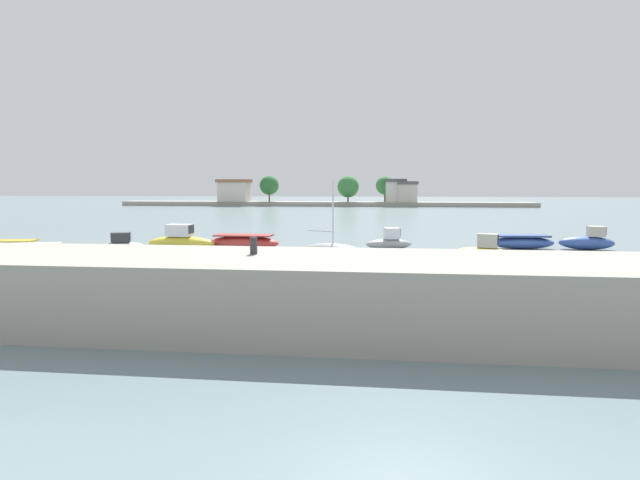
{
  "coord_description": "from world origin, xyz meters",
  "views": [
    {
      "loc": [
        14.05,
        -25.87,
        4.87
      ],
      "look_at": [
        9.34,
        13.18,
        0.74
      ],
      "focal_mm": 29.23,
      "sensor_mm": 36.0,
      "label": 1
    }
  ],
  "objects_px": {
    "moored_boat_3": "(181,241)",
    "mooring_buoy_3": "(453,258)",
    "moored_boat_5": "(332,251)",
    "moored_boat_9": "(588,241)",
    "moored_boat_2": "(122,245)",
    "mooring_buoy_0": "(321,252)",
    "moored_boat_4": "(244,242)",
    "moored_boat_6": "(389,242)",
    "mooring_buoy_1": "(493,241)",
    "moored_boat_7": "(484,250)",
    "moored_boat_0": "(4,247)",
    "moored_boat_8": "(522,242)",
    "moored_boat_1": "(32,251)",
    "mooring_bollard": "(254,246)"
  },
  "relations": [
    {
      "from": "moored_boat_6",
      "to": "moored_boat_7",
      "type": "bearing_deg",
      "value": -45.11
    },
    {
      "from": "moored_boat_2",
      "to": "mooring_buoy_0",
      "type": "height_order",
      "value": "moored_boat_2"
    },
    {
      "from": "moored_boat_1",
      "to": "mooring_buoy_1",
      "type": "height_order",
      "value": "moored_boat_1"
    },
    {
      "from": "moored_boat_3",
      "to": "moored_boat_8",
      "type": "xyz_separation_m",
      "value": [
        25.71,
        4.07,
        -0.19
      ]
    },
    {
      "from": "mooring_bollard",
      "to": "moored_boat_3",
      "type": "relative_size",
      "value": 0.11
    },
    {
      "from": "moored_boat_0",
      "to": "moored_boat_6",
      "type": "xyz_separation_m",
      "value": [
        27.54,
        5.73,
        0.11
      ]
    },
    {
      "from": "moored_boat_6",
      "to": "mooring_buoy_1",
      "type": "bearing_deg",
      "value": 19.42
    },
    {
      "from": "mooring_buoy_1",
      "to": "mooring_buoy_3",
      "type": "xyz_separation_m",
      "value": [
        -4.82,
        -10.98,
        -0.07
      ]
    },
    {
      "from": "moored_boat_5",
      "to": "moored_boat_9",
      "type": "bearing_deg",
      "value": 41.42
    },
    {
      "from": "moored_boat_1",
      "to": "moored_boat_8",
      "type": "height_order",
      "value": "moored_boat_8"
    },
    {
      "from": "moored_boat_7",
      "to": "moored_boat_9",
      "type": "relative_size",
      "value": 0.94
    },
    {
      "from": "moored_boat_6",
      "to": "mooring_buoy_1",
      "type": "xyz_separation_m",
      "value": [
        8.87,
        5.68,
        -0.37
      ]
    },
    {
      "from": "moored_boat_7",
      "to": "mooring_buoy_0",
      "type": "xyz_separation_m",
      "value": [
        -11.19,
        0.71,
        -0.4
      ]
    },
    {
      "from": "moored_boat_3",
      "to": "mooring_buoy_3",
      "type": "relative_size",
      "value": 21.52
    },
    {
      "from": "moored_boat_9",
      "to": "mooring_buoy_0",
      "type": "xyz_separation_m",
      "value": [
        -19.87,
        -4.83,
        -0.51
      ]
    },
    {
      "from": "moored_boat_2",
      "to": "mooring_buoy_1",
      "type": "relative_size",
      "value": 8.73
    },
    {
      "from": "moored_boat_5",
      "to": "mooring_buoy_3",
      "type": "distance_m",
      "value": 7.89
    },
    {
      "from": "moored_boat_1",
      "to": "moored_boat_9",
      "type": "distance_m",
      "value": 39.87
    },
    {
      "from": "moored_boat_6",
      "to": "moored_boat_7",
      "type": "relative_size",
      "value": 0.97
    },
    {
      "from": "moored_boat_5",
      "to": "moored_boat_6",
      "type": "relative_size",
      "value": 1.38
    },
    {
      "from": "moored_boat_3",
      "to": "moored_boat_6",
      "type": "height_order",
      "value": "moored_boat_3"
    },
    {
      "from": "moored_boat_3",
      "to": "moored_boat_6",
      "type": "xyz_separation_m",
      "value": [
        15.55,
        2.54,
        -0.15
      ]
    },
    {
      "from": "moored_boat_3",
      "to": "moored_boat_7",
      "type": "distance_m",
      "value": 21.89
    },
    {
      "from": "moored_boat_5",
      "to": "moored_boat_7",
      "type": "bearing_deg",
      "value": 29.99
    },
    {
      "from": "moored_boat_2",
      "to": "mooring_buoy_3",
      "type": "relative_size",
      "value": 13.89
    },
    {
      "from": "moored_boat_1",
      "to": "mooring_buoy_3",
      "type": "xyz_separation_m",
      "value": [
        27.77,
        2.67,
        -0.37
      ]
    },
    {
      "from": "moored_boat_1",
      "to": "moored_boat_8",
      "type": "distance_m",
      "value": 35.18
    },
    {
      "from": "moored_boat_4",
      "to": "moored_boat_3",
      "type": "bearing_deg",
      "value": -167.21
    },
    {
      "from": "moored_boat_1",
      "to": "moored_boat_7",
      "type": "height_order",
      "value": "moored_boat_7"
    },
    {
      "from": "moored_boat_3",
      "to": "moored_boat_4",
      "type": "height_order",
      "value": "moored_boat_3"
    },
    {
      "from": "moored_boat_6",
      "to": "mooring_buoy_3",
      "type": "distance_m",
      "value": 6.68
    },
    {
      "from": "moored_boat_3",
      "to": "moored_boat_4",
      "type": "relative_size",
      "value": 0.96
    },
    {
      "from": "mooring_buoy_0",
      "to": "moored_boat_4",
      "type": "bearing_deg",
      "value": 165.45
    },
    {
      "from": "mooring_bollard",
      "to": "moored_boat_4",
      "type": "height_order",
      "value": "mooring_bollard"
    },
    {
      "from": "moored_boat_3",
      "to": "mooring_buoy_3",
      "type": "bearing_deg",
      "value": -6.28
    },
    {
      "from": "moored_boat_4",
      "to": "mooring_buoy_3",
      "type": "bearing_deg",
      "value": -12.2
    },
    {
      "from": "moored_boat_3",
      "to": "mooring_buoy_3",
      "type": "xyz_separation_m",
      "value": [
        19.6,
        -2.76,
        -0.6
      ]
    },
    {
      "from": "moored_boat_6",
      "to": "moored_boat_9",
      "type": "distance_m",
      "value": 15.07
    },
    {
      "from": "mooring_buoy_1",
      "to": "moored_boat_9",
      "type": "bearing_deg",
      "value": -33.57
    },
    {
      "from": "moored_boat_1",
      "to": "moored_boat_3",
      "type": "relative_size",
      "value": 0.9
    },
    {
      "from": "moored_boat_2",
      "to": "moored_boat_3",
      "type": "bearing_deg",
      "value": 0.05
    },
    {
      "from": "moored_boat_5",
      "to": "moored_boat_1",
      "type": "bearing_deg",
      "value": -153.15
    },
    {
      "from": "moored_boat_2",
      "to": "mooring_buoy_3",
      "type": "bearing_deg",
      "value": -22.89
    },
    {
      "from": "moored_boat_0",
      "to": "mooring_buoy_3",
      "type": "distance_m",
      "value": 31.59
    },
    {
      "from": "moored_boat_5",
      "to": "moored_boat_6",
      "type": "bearing_deg",
      "value": 76.21
    },
    {
      "from": "moored_boat_5",
      "to": "moored_boat_8",
      "type": "relative_size",
      "value": 1.05
    },
    {
      "from": "mooring_bollard",
      "to": "moored_boat_8",
      "type": "distance_m",
      "value": 28.27
    },
    {
      "from": "moored_boat_9",
      "to": "mooring_buoy_3",
      "type": "height_order",
      "value": "moored_boat_9"
    },
    {
      "from": "moored_boat_1",
      "to": "moored_boat_2",
      "type": "distance_m",
      "value": 5.82
    },
    {
      "from": "moored_boat_0",
      "to": "moored_boat_8",
      "type": "height_order",
      "value": "moored_boat_8"
    }
  ]
}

